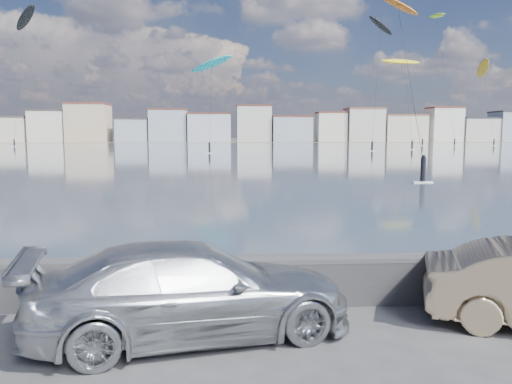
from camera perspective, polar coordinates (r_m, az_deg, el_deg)
ground at (r=7.97m, az=-5.81°, el=-19.50°), size 700.00×700.00×0.00m
bay_water at (r=98.71m, az=-3.60°, el=4.71°), size 500.00×177.00×0.00m
far_shore_strip at (r=207.17m, az=-3.51°, el=5.79°), size 500.00×60.00×0.00m
seawall at (r=10.28m, az=-5.22°, el=-9.90°), size 400.00×0.36×1.08m
far_buildings at (r=193.16m, az=-3.13°, el=7.50°), size 240.79×13.26×14.60m
car_silver at (r=8.90m, az=-7.34°, el=-11.04°), size 5.96×3.44×1.63m
kitesurfer_3 at (r=158.61m, az=24.52°, el=12.65°), size 5.14×12.08×24.54m
kitesurfer_4 at (r=99.02m, az=-5.11°, el=14.29°), size 9.31×14.88×18.64m
kitesurfer_6 at (r=162.97m, az=20.01°, el=18.23°), size 3.28×17.48×38.60m
kitesurfer_9 at (r=110.91m, az=14.06°, el=17.69°), size 8.07×11.96×27.44m
kitesurfer_14 at (r=152.62m, az=16.19°, el=14.05°), size 11.32×13.07×25.22m
kitesurfer_15 at (r=124.49m, az=15.96°, el=19.76°), size 8.97×16.14×36.02m
kitesurfer_16 at (r=157.54m, az=-24.86°, el=17.53°), size 9.29×18.04×38.09m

